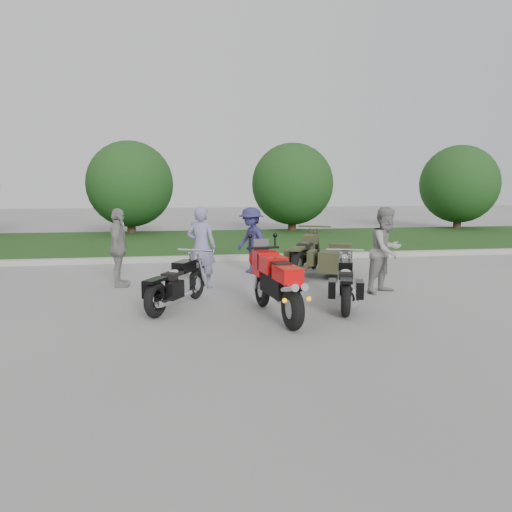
{
  "coord_description": "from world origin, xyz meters",
  "views": [
    {
      "loc": [
        -1.12,
        -8.22,
        2.18
      ],
      "look_at": [
        0.4,
        1.26,
        0.8
      ],
      "focal_mm": 35.0,
      "sensor_mm": 36.0,
      "label": 1
    }
  ],
  "objects": [
    {
      "name": "tree_far_right",
      "position": [
        12.0,
        13.5,
        2.19
      ],
      "size": [
        3.6,
        3.6,
        4.0
      ],
      "color": "#3F2B1C",
      "rests_on": "ground"
    },
    {
      "name": "tree_mid_left",
      "position": [
        -3.0,
        13.5,
        2.19
      ],
      "size": [
        3.6,
        3.6,
        4.0
      ],
      "color": "#3F2B1C",
      "rests_on": "ground"
    },
    {
      "name": "tree_mid_right",
      "position": [
        4.0,
        13.5,
        2.19
      ],
      "size": [
        3.6,
        3.6,
        4.0
      ],
      "color": "#3F2B1C",
      "rests_on": "ground"
    },
    {
      "name": "cruiser_left",
      "position": [
        -1.16,
        0.51,
        0.41
      ],
      "size": [
        1.11,
        1.88,
        0.8
      ],
      "rotation": [
        0.0,
        0.0,
        -0.5
      ],
      "color": "black",
      "rests_on": "ground"
    },
    {
      "name": "person_back",
      "position": [
        -2.35,
        2.67,
        0.84
      ],
      "size": [
        0.43,
        0.99,
        1.68
      ],
      "primitive_type": "imported",
      "rotation": [
        0.0,
        0.0,
        1.56
      ],
      "color": "gray",
      "rests_on": "ground"
    },
    {
      "name": "sportbike_red",
      "position": [
        0.49,
        -0.4,
        0.61
      ],
      "size": [
        0.56,
        2.17,
        1.03
      ],
      "rotation": [
        0.0,
        0.0,
        0.13
      ],
      "color": "black",
      "rests_on": "ground"
    },
    {
      "name": "curb",
      "position": [
        0.0,
        6.0,
        0.07
      ],
      "size": [
        60.0,
        0.3,
        0.15
      ],
      "primitive_type": "cube",
      "color": "#A7A59D",
      "rests_on": "ground"
    },
    {
      "name": "cruiser_right",
      "position": [
        1.83,
        0.1,
        0.41
      ],
      "size": [
        0.77,
        2.0,
        0.79
      ],
      "rotation": [
        0.0,
        0.0,
        -0.32
      ],
      "color": "black",
      "rests_on": "ground"
    },
    {
      "name": "person_grey",
      "position": [
        3.06,
        1.19,
        0.87
      ],
      "size": [
        1.06,
        0.99,
        1.74
      ],
      "primitive_type": "imported",
      "rotation": [
        0.0,
        0.0,
        0.52
      ],
      "color": "gray",
      "rests_on": "ground"
    },
    {
      "name": "cruiser_sidecar",
      "position": [
        2.33,
        3.14,
        0.44
      ],
      "size": [
        1.85,
        2.28,
        0.94
      ],
      "rotation": [
        0.0,
        0.0,
        -0.49
      ],
      "color": "black",
      "rests_on": "ground"
    },
    {
      "name": "grass_strip",
      "position": [
        0.0,
        10.15,
        0.07
      ],
      "size": [
        60.0,
        8.0,
        0.14
      ],
      "primitive_type": "cube",
      "color": "#254F1B",
      "rests_on": "ground"
    },
    {
      "name": "ground",
      "position": [
        0.0,
        0.0,
        0.0
      ],
      "size": [
        80.0,
        80.0,
        0.0
      ],
      "primitive_type": "plane",
      "color": "#9B9B96",
      "rests_on": "ground"
    },
    {
      "name": "person_denim",
      "position": [
        0.7,
        3.85,
        0.81
      ],
      "size": [
        1.0,
        1.21,
        1.63
      ],
      "primitive_type": "imported",
      "rotation": [
        0.0,
        0.0,
        -1.13
      ],
      "color": "navy",
      "rests_on": "ground"
    },
    {
      "name": "person_stripe",
      "position": [
        -0.6,
        2.29,
        0.87
      ],
      "size": [
        0.74,
        0.61,
        1.74
      ],
      "primitive_type": "imported",
      "rotation": [
        0.0,
        0.0,
        2.78
      ],
      "color": "#7977A2",
      "rests_on": "ground"
    }
  ]
}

